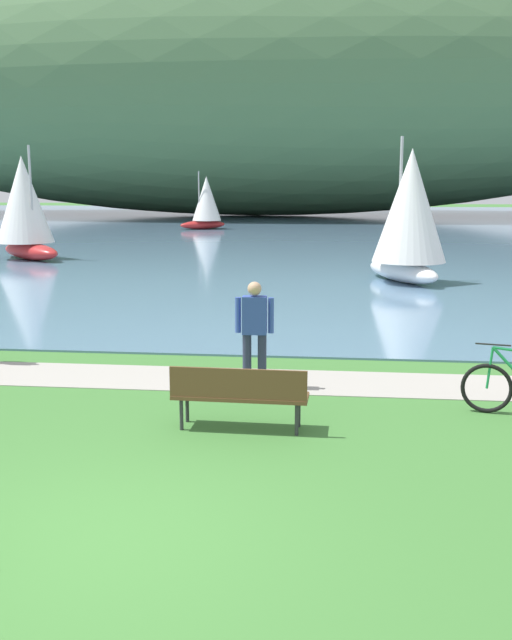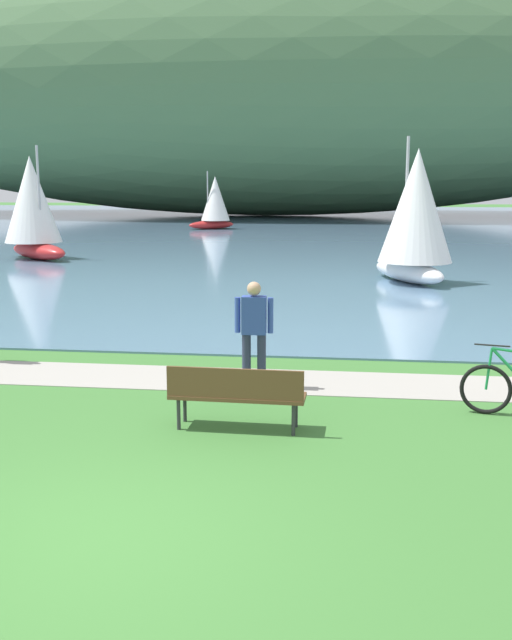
# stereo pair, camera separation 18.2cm
# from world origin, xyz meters

# --- Properties ---
(ground_plane) EXTENTS (200.00, 200.00, 0.00)m
(ground_plane) POSITION_xyz_m (0.00, 0.00, 0.00)
(ground_plane) COLOR #3D7533
(bay_water) EXTENTS (180.00, 80.00, 0.04)m
(bay_water) POSITION_xyz_m (0.00, 47.24, 0.02)
(bay_water) COLOR #5B7F9E
(bay_water) RESTS_ON ground
(distant_hillside) EXTENTS (85.62, 28.00, 23.53)m
(distant_hillside) POSITION_xyz_m (-5.40, 63.11, 11.80)
(distant_hillside) COLOR #4C7047
(distant_hillside) RESTS_ON bay_water
(shoreline_path) EXTENTS (60.00, 1.50, 0.01)m
(shoreline_path) POSITION_xyz_m (0.00, 5.61, 0.01)
(shoreline_path) COLOR #A39E93
(shoreline_path) RESTS_ON ground
(park_bench_near_camera) EXTENTS (1.81, 0.53, 0.88)m
(park_bench_near_camera) POSITION_xyz_m (0.97, 3.16, 0.52)
(park_bench_near_camera) COLOR brown
(park_bench_near_camera) RESTS_ON ground
(person_on_the_grass) EXTENTS (0.61, 0.23, 1.71)m
(person_on_the_grass) POSITION_xyz_m (0.94, 5.20, 0.98)
(person_on_the_grass) COLOR #282D47
(person_on_the_grass) RESTS_ON ground
(sailboat_nearest_to_shore) EXTENTS (3.08, 4.01, 4.60)m
(sailboat_nearest_to_shore) POSITION_xyz_m (4.44, 17.64, 2.20)
(sailboat_nearest_to_shore) COLOR white
(sailboat_nearest_to_shore) RESTS_ON bay_water
(sailboat_mid_bay) EXTENTS (3.19, 2.85, 3.83)m
(sailboat_mid_bay) POSITION_xyz_m (-6.59, 43.00, 1.84)
(sailboat_mid_bay) COLOR #B22323
(sailboat_mid_bay) RESTS_ON bay_water
(sailboat_far_off) EXTENTS (3.79, 3.54, 4.61)m
(sailboat_far_off) POSITION_xyz_m (-10.62, 23.24, 2.21)
(sailboat_far_off) COLOR #B22323
(sailboat_far_off) RESTS_ON bay_water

